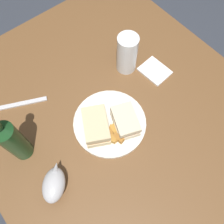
% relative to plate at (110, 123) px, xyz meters
% --- Properties ---
extents(ground_plane, '(6.00, 6.00, 0.00)m').
position_rel_plate_xyz_m(ground_plane, '(0.04, -0.05, -0.77)').
color(ground_plane, '#333842').
extents(dining_table, '(1.15, 0.98, 0.76)m').
position_rel_plate_xyz_m(dining_table, '(0.04, -0.05, -0.39)').
color(dining_table, brown).
rests_on(dining_table, ground).
extents(plate, '(0.25, 0.25, 0.01)m').
position_rel_plate_xyz_m(plate, '(0.00, 0.00, 0.00)').
color(plate, silver).
rests_on(plate, dining_table).
extents(sandwich_half_left, '(0.14, 0.13, 0.06)m').
position_rel_plate_xyz_m(sandwich_half_left, '(0.01, 0.05, 0.04)').
color(sandwich_half_left, beige).
rests_on(sandwich_half_left, plate).
extents(sandwich_half_right, '(0.13, 0.11, 0.06)m').
position_rel_plate_xyz_m(sandwich_half_right, '(-0.04, -0.03, 0.04)').
color(sandwich_half_right, beige).
rests_on(sandwich_half_right, plate).
extents(potato_wedge_front, '(0.04, 0.05, 0.01)m').
position_rel_plate_xyz_m(potato_wedge_front, '(-0.03, 0.03, 0.01)').
color(potato_wedge_front, '#AD702D').
rests_on(potato_wedge_front, plate).
extents(potato_wedge_middle, '(0.05, 0.04, 0.02)m').
position_rel_plate_xyz_m(potato_wedge_middle, '(-0.05, 0.04, 0.02)').
color(potato_wedge_middle, '#B77F33').
rests_on(potato_wedge_middle, plate).
extents(potato_wedge_back, '(0.02, 0.05, 0.02)m').
position_rel_plate_xyz_m(potato_wedge_back, '(-0.06, 0.01, 0.02)').
color(potato_wedge_back, '#B77F33').
rests_on(potato_wedge_back, plate).
extents(potato_wedge_left_edge, '(0.04, 0.03, 0.02)m').
position_rel_plate_xyz_m(potato_wedge_left_edge, '(-0.04, 0.01, 0.02)').
color(potato_wedge_left_edge, gold).
rests_on(potato_wedge_left_edge, plate).
extents(potato_wedge_right_edge, '(0.04, 0.02, 0.02)m').
position_rel_plate_xyz_m(potato_wedge_right_edge, '(-0.07, 0.02, 0.02)').
color(potato_wedge_right_edge, '#AD702D').
rests_on(potato_wedge_right_edge, plate).
extents(potato_wedge_stray, '(0.05, 0.05, 0.02)m').
position_rel_plate_xyz_m(potato_wedge_stray, '(-0.03, 0.04, 0.02)').
color(potato_wedge_stray, '#AD702D').
rests_on(potato_wedge_stray, plate).
extents(pint_glass, '(0.08, 0.08, 0.16)m').
position_rel_plate_xyz_m(pint_glass, '(0.15, -0.20, 0.06)').
color(pint_glass, white).
rests_on(pint_glass, dining_table).
extents(gravy_boat, '(0.12, 0.12, 0.07)m').
position_rel_plate_xyz_m(gravy_boat, '(-0.06, 0.26, 0.03)').
color(gravy_boat, '#B7B7BC').
rests_on(gravy_boat, dining_table).
extents(cider_bottle, '(0.06, 0.06, 0.29)m').
position_rel_plate_xyz_m(cider_bottle, '(0.11, 0.28, 0.11)').
color(cider_bottle, '#19421E').
rests_on(cider_bottle, dining_table).
extents(napkin, '(0.12, 0.10, 0.01)m').
position_rel_plate_xyz_m(napkin, '(0.06, -0.28, -0.00)').
color(napkin, white).
rests_on(napkin, dining_table).
extents(fork, '(0.09, 0.17, 0.01)m').
position_rel_plate_xyz_m(fork, '(0.26, 0.20, -0.00)').
color(fork, silver).
rests_on(fork, dining_table).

